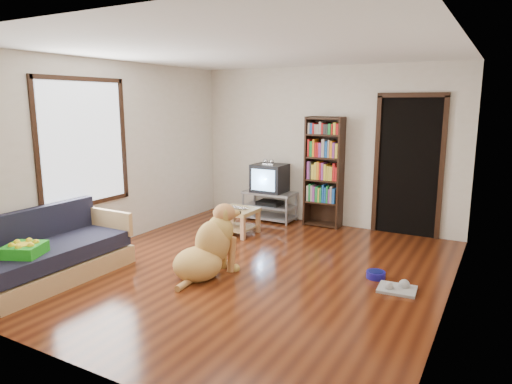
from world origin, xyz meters
The scene contains 18 objects.
ground centered at (0.00, 0.00, 0.00)m, with size 5.00×5.00×0.00m, color #5B260F.
ceiling centered at (0.00, 0.00, 2.60)m, with size 5.00×5.00×0.00m, color white.
wall_back centered at (0.00, 2.50, 1.30)m, with size 4.50×4.50×0.00m, color beige.
wall_front centered at (0.00, -2.50, 1.30)m, with size 4.50×4.50×0.00m, color beige.
wall_left centered at (-2.25, 0.00, 1.30)m, with size 5.00×5.00×0.00m, color beige.
wall_right centered at (2.25, 0.00, 1.30)m, with size 5.00×5.00×0.00m, color beige.
green_cushion centered at (-1.75, -1.79, 0.48)m, with size 0.36×0.36×0.12m, color green.
laptop centered at (-0.93, 1.20, 0.41)m, with size 0.30×0.19×0.02m, color white.
dog_bowl centered at (1.44, 0.46, 0.04)m, with size 0.22×0.22×0.08m, color navy.
grey_rag centered at (1.74, 0.21, 0.01)m, with size 0.40×0.32×0.03m, color #9E9E9E.
window centered at (-2.23, -0.50, 1.50)m, with size 0.03×1.46×1.70m.
doorway centered at (1.35, 2.48, 1.12)m, with size 1.03×0.05×2.19m.
tv_stand centered at (-0.90, 2.25, 0.27)m, with size 0.90×0.45×0.50m.
crt_tv centered at (-0.90, 2.27, 0.74)m, with size 0.55×0.52×0.58m.
bookshelf centered at (0.05, 2.34, 1.00)m, with size 0.60×0.30×1.80m.
sofa centered at (-1.87, -1.38, 0.26)m, with size 0.80×1.80×0.80m.
coffee_table centered at (-0.93, 1.23, 0.28)m, with size 0.55×0.55×0.40m.
dog centered at (-0.33, -0.41, 0.32)m, with size 0.73×1.05×0.87m.
Camera 1 is at (2.67, -4.64, 2.03)m, focal length 32.00 mm.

